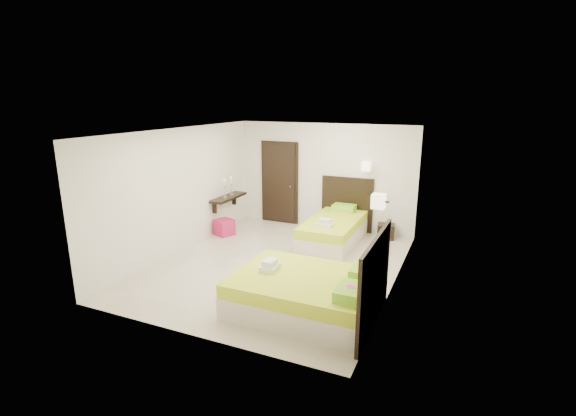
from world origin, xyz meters
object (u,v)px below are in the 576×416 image
at_px(bed_double, 310,292).
at_px(nightstand, 386,231).
at_px(bed_single, 335,228).
at_px(ottoman, 224,227).

height_order(bed_double, nightstand, bed_double).
relative_size(bed_double, nightstand, 5.65).
distance_m(bed_single, bed_double, 3.28).
relative_size(bed_single, ottoman, 5.59).
xyz_separation_m(bed_double, ottoman, (-3.20, 2.62, -0.13)).
height_order(bed_single, nightstand, bed_single).
bearing_deg(bed_double, ottoman, 140.63).
height_order(bed_double, ottoman, bed_double).
bearing_deg(nightstand, bed_double, -105.27).
xyz_separation_m(nightstand, ottoman, (-3.58, -1.32, 0.02)).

